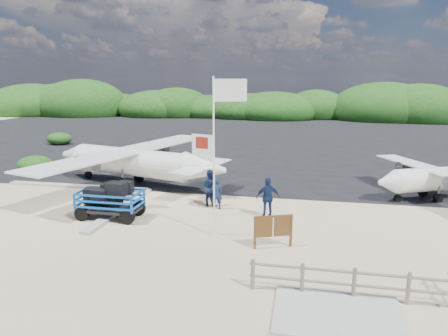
# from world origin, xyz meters

# --- Properties ---
(ground) EXTENTS (160.00, 160.00, 0.00)m
(ground) POSITION_xyz_m (0.00, 0.00, 0.00)
(ground) COLOR beige
(asphalt_apron) EXTENTS (90.00, 50.00, 0.04)m
(asphalt_apron) POSITION_xyz_m (0.00, 30.00, 0.00)
(asphalt_apron) COLOR #B2B2B2
(asphalt_apron) RESTS_ON ground
(lagoon) EXTENTS (9.00, 7.00, 0.40)m
(lagoon) POSITION_xyz_m (-9.00, 1.50, 0.00)
(lagoon) COLOR #B2B2B2
(lagoon) RESTS_ON ground
(walkway_pad) EXTENTS (3.50, 2.50, 0.10)m
(walkway_pad) POSITION_xyz_m (5.50, -6.00, 0.00)
(walkway_pad) COLOR #B2B2B2
(walkway_pad) RESTS_ON ground
(vegetation_band) EXTENTS (124.00, 8.00, 4.40)m
(vegetation_band) POSITION_xyz_m (0.00, 55.00, 0.00)
(vegetation_band) COLOR #B2B2B2
(vegetation_band) RESTS_ON ground
(fence) EXTENTS (6.40, 2.00, 1.10)m
(fence) POSITION_xyz_m (6.00, -5.00, 0.00)
(fence) COLOR #B2B2B2
(fence) RESTS_ON ground
(baggage_cart) EXTENTS (3.16, 1.82, 1.57)m
(baggage_cart) POSITION_xyz_m (-4.39, 0.26, 0.00)
(baggage_cart) COLOR blue
(baggage_cart) RESTS_ON ground
(flagpole) EXTENTS (1.40, 0.87, 6.53)m
(flagpole) POSITION_xyz_m (0.87, -0.92, 0.00)
(flagpole) COLOR white
(flagpole) RESTS_ON ground
(signboard) EXTENTS (1.58, 0.73, 1.34)m
(signboard) POSITION_xyz_m (3.37, -1.70, 0.00)
(signboard) COLOR brown
(signboard) RESTS_ON ground
(crew_a) EXTENTS (0.70, 0.60, 1.62)m
(crew_a) POSITION_xyz_m (0.20, 2.60, 0.81)
(crew_a) COLOR #122246
(crew_a) RESTS_ON ground
(crew_b) EXTENTS (1.15, 1.05, 1.92)m
(crew_b) POSITION_xyz_m (-0.24, 3.08, 0.96)
(crew_b) COLOR #122246
(crew_b) RESTS_ON ground
(crew_c) EXTENTS (1.22, 0.73, 1.95)m
(crew_c) POSITION_xyz_m (2.86, 1.78, 0.97)
(crew_c) COLOR #122246
(crew_c) RESTS_ON ground
(aircraft_small) EXTENTS (9.41, 9.41, 2.57)m
(aircraft_small) POSITION_xyz_m (-9.60, 30.04, 0.00)
(aircraft_small) COLOR #B2B2B2
(aircraft_small) RESTS_ON ground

